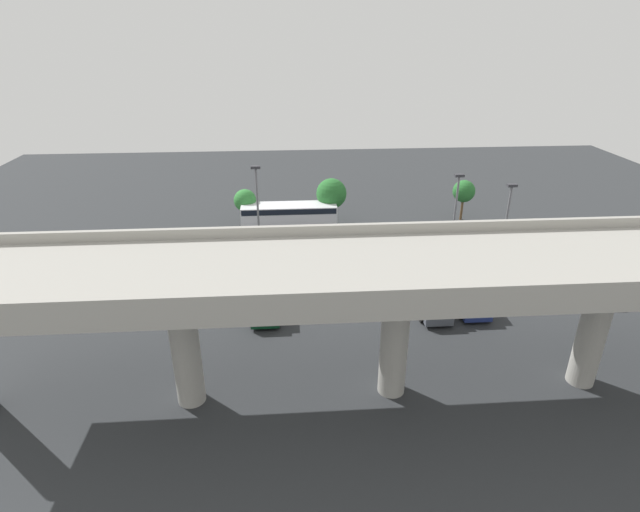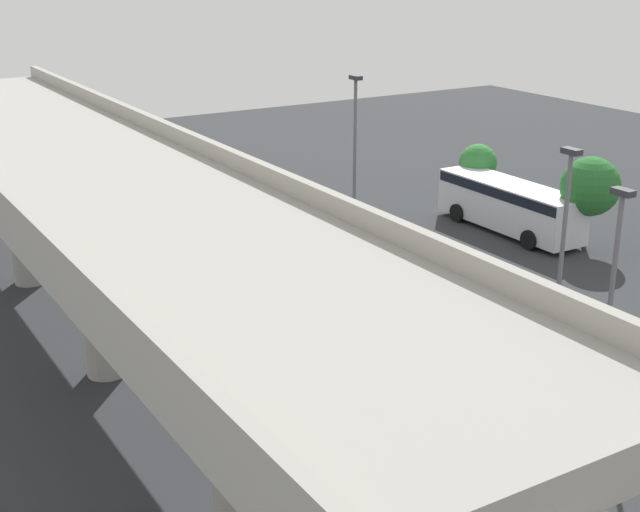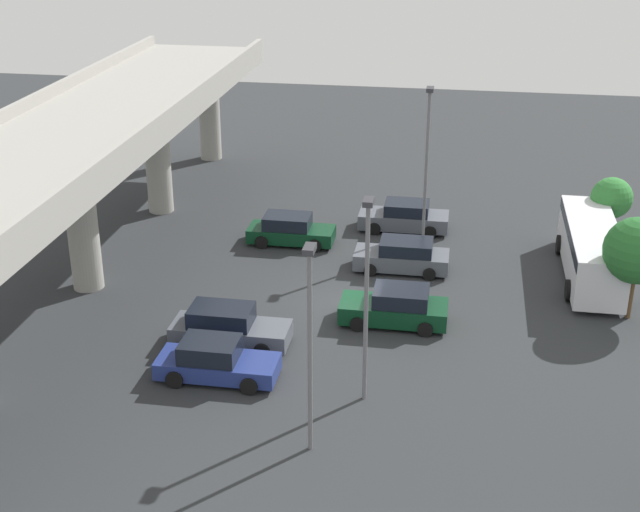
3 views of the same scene
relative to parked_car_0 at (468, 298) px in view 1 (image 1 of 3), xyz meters
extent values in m
plane|color=#2D3033|center=(6.98, -4.37, -0.73)|extent=(89.83, 89.83, 0.00)
cube|color=#9E9B93|center=(6.98, 8.16, 6.43)|extent=(41.92, 7.50, 0.90)
cube|color=#9E9B93|center=(6.98, 4.55, 7.16)|extent=(41.92, 0.30, 0.55)
cube|color=#9E9B93|center=(6.98, 11.76, 7.16)|extent=(41.92, 0.30, 0.55)
cylinder|color=#9E9B93|center=(-3.50, 8.16, 2.63)|extent=(1.42, 1.42, 6.72)
cylinder|color=#9E9B93|center=(6.98, 8.16, 2.63)|extent=(1.42, 1.42, 6.72)
cylinder|color=#9E9B93|center=(17.46, 8.16, 2.63)|extent=(1.42, 1.42, 6.72)
cube|color=navy|center=(0.00, -0.09, -0.21)|extent=(1.85, 4.66, 0.67)
cube|color=black|center=(0.00, 0.20, 0.49)|extent=(1.70, 2.19, 0.74)
cylinder|color=black|center=(0.95, -1.53, -0.39)|extent=(0.22, 0.68, 0.68)
cylinder|color=black|center=(-0.95, -1.53, -0.39)|extent=(0.22, 0.68, 0.68)
cylinder|color=black|center=(0.95, 1.36, -0.39)|extent=(0.22, 0.68, 0.68)
cylinder|color=black|center=(-0.95, 1.36, -0.39)|extent=(0.22, 0.68, 0.68)
cube|color=#515660|center=(2.68, 0.10, -0.17)|extent=(1.83, 4.87, 0.75)
cube|color=black|center=(2.68, 0.48, 0.58)|extent=(1.69, 2.56, 0.75)
cylinder|color=black|center=(3.62, -1.41, -0.39)|extent=(0.22, 0.67, 0.67)
cylinder|color=black|center=(1.74, -1.41, -0.39)|extent=(0.22, 0.67, 0.67)
cylinder|color=black|center=(3.62, 1.61, -0.39)|extent=(0.22, 0.67, 0.67)
cylinder|color=black|center=(1.74, 1.61, -0.39)|extent=(0.22, 0.67, 0.67)
cube|color=#0C381E|center=(5.69, -6.34, -0.16)|extent=(1.95, 4.63, 0.79)
cube|color=black|center=(5.69, -6.64, 0.58)|extent=(1.79, 2.34, 0.68)
cylinder|color=black|center=(4.69, -4.91, -0.41)|extent=(0.22, 0.65, 0.65)
cylinder|color=black|center=(6.69, -4.91, -0.41)|extent=(0.22, 0.65, 0.65)
cylinder|color=black|center=(4.69, -7.78, -0.41)|extent=(0.22, 0.65, 0.65)
cylinder|color=black|center=(6.69, -7.78, -0.41)|extent=(0.22, 0.65, 0.65)
cube|color=#515660|center=(11.36, -6.22, -0.17)|extent=(1.87, 4.59, 0.78)
cube|color=black|center=(11.36, -6.43, 0.53)|extent=(1.72, 2.53, 0.63)
cylinder|color=black|center=(10.40, -4.79, -0.42)|extent=(0.22, 0.62, 0.62)
cylinder|color=black|center=(12.32, -4.79, -0.42)|extent=(0.22, 0.62, 0.62)
cylinder|color=black|center=(10.40, -7.64, -0.42)|extent=(0.22, 0.62, 0.62)
cylinder|color=black|center=(12.32, -7.64, -0.42)|extent=(0.22, 0.62, 0.62)
cube|color=#0C381E|center=(13.84, -0.23, -0.19)|extent=(1.83, 4.50, 0.70)
cube|color=black|center=(13.84, -0.02, 0.50)|extent=(1.68, 2.40, 0.68)
cylinder|color=black|center=(14.77, -1.62, -0.39)|extent=(0.22, 0.68, 0.68)
cylinder|color=black|center=(12.90, -1.62, -0.39)|extent=(0.22, 0.68, 0.68)
cylinder|color=black|center=(14.77, 1.17, -0.39)|extent=(0.22, 0.68, 0.68)
cylinder|color=black|center=(12.90, 1.17, -0.39)|extent=(0.22, 0.68, 0.68)
cube|color=#515660|center=(16.75, -5.89, -0.15)|extent=(1.93, 4.83, 0.78)
cube|color=black|center=(16.75, -6.04, 0.56)|extent=(1.78, 2.36, 0.64)
cylinder|color=black|center=(15.77, -4.39, -0.39)|extent=(0.22, 0.68, 0.68)
cylinder|color=black|center=(17.74, -4.39, -0.39)|extent=(0.22, 0.68, 0.68)
cylinder|color=black|center=(15.77, -7.39, -0.39)|extent=(0.22, 0.68, 0.68)
cylinder|color=black|center=(17.74, -7.39, -0.39)|extent=(0.22, 0.68, 0.68)
cube|color=silver|center=(12.02, -15.19, 0.70)|extent=(8.88, 2.29, 2.32)
cube|color=black|center=(12.02, -15.19, 1.53)|extent=(8.70, 2.33, 0.51)
cylinder|color=black|center=(14.77, -14.03, -0.24)|extent=(0.99, 0.29, 0.99)
cylinder|color=black|center=(14.77, -16.36, -0.24)|extent=(0.99, 0.29, 0.99)
cylinder|color=black|center=(9.26, -14.03, -0.24)|extent=(0.99, 0.29, 0.99)
cylinder|color=black|center=(9.26, -16.36, -0.24)|extent=(0.99, 0.29, 0.99)
cylinder|color=slate|center=(-0.50, -5.82, 3.09)|extent=(0.16, 0.16, 7.65)
cube|color=#333338|center=(-0.50, -5.82, 7.02)|extent=(0.70, 0.35, 0.20)
cylinder|color=slate|center=(14.43, -7.08, 3.38)|extent=(0.16, 0.16, 8.21)
cube|color=#333338|center=(14.43, -7.08, 7.58)|extent=(0.70, 0.35, 0.20)
cylinder|color=slate|center=(-3.94, -4.40, 2.89)|extent=(0.16, 0.16, 7.24)
cube|color=#333338|center=(-3.94, -4.40, 6.61)|extent=(0.70, 0.35, 0.20)
cylinder|color=brown|center=(-5.24, -16.99, 0.29)|extent=(0.24, 0.24, 2.04)
sphere|color=#286B2D|center=(-5.24, -16.99, 2.24)|extent=(2.18, 2.18, 2.18)
cylinder|color=brown|center=(7.92, -16.46, 0.25)|extent=(0.24, 0.24, 1.96)
sphere|color=#286B2D|center=(7.92, -16.46, 2.46)|extent=(2.90, 2.90, 2.90)
cylinder|color=brown|center=(16.15, -16.51, 0.16)|extent=(0.24, 0.24, 1.78)
sphere|color=#337F38|center=(16.15, -16.51, 1.96)|extent=(2.13, 2.13, 2.13)
camera|label=1|loc=(12.29, 29.06, 16.96)|focal=28.00mm
camera|label=2|loc=(-20.98, 16.41, 13.49)|focal=50.00mm
camera|label=3|loc=(-28.71, -8.88, 17.22)|focal=50.00mm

